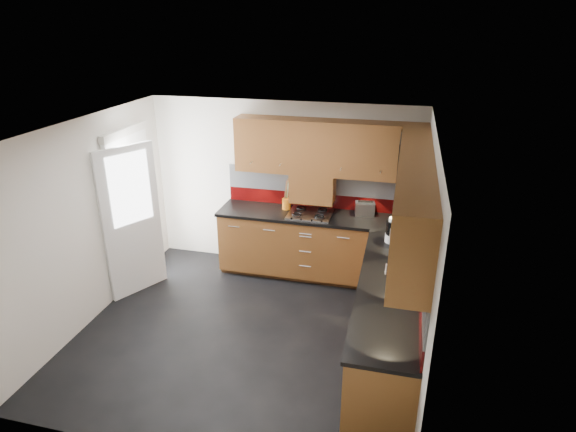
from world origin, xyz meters
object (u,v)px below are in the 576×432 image
(gas_hob, at_px, (310,214))
(utensil_pot, at_px, (287,202))
(food_processor, at_px, (393,231))
(toaster, at_px, (365,209))

(gas_hob, bearing_deg, utensil_pot, 158.99)
(gas_hob, distance_m, food_processor, 1.27)
(food_processor, bearing_deg, gas_hob, 152.34)
(utensil_pot, height_order, toaster, utensil_pot)
(gas_hob, relative_size, toaster, 2.10)
(gas_hob, distance_m, toaster, 0.74)
(gas_hob, distance_m, utensil_pot, 0.39)
(toaster, xyz_separation_m, food_processor, (0.41, -0.77, 0.05))
(gas_hob, bearing_deg, toaster, 14.29)
(utensil_pot, relative_size, food_processor, 1.42)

